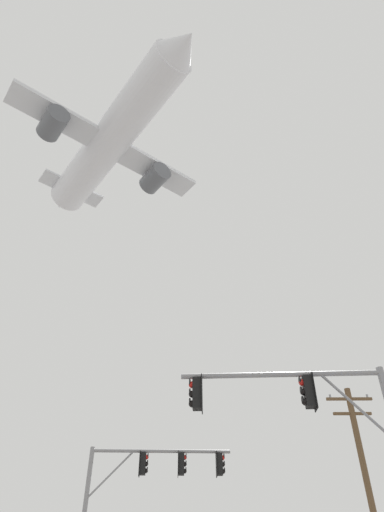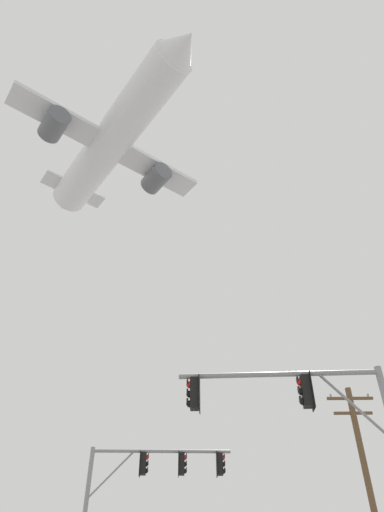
{
  "view_description": "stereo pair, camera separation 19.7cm",
  "coord_description": "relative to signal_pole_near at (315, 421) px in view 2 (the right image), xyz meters",
  "views": [
    {
      "loc": [
        0.28,
        -4.21,
        1.1
      ],
      "look_at": [
        0.06,
        15.48,
        15.68
      ],
      "focal_mm": 30.69,
      "sensor_mm": 36.0,
      "label": 1
    },
    {
      "loc": [
        0.48,
        -4.2,
        1.1
      ],
      "look_at": [
        0.06,
        15.48,
        15.68
      ],
      "focal_mm": 30.69,
      "sensor_mm": 36.0,
      "label": 2
    }
  ],
  "objects": [
    {
      "name": "signal_pole_near",
      "position": [
        0.0,
        0.0,
        0.0
      ],
      "size": [
        5.94,
        0.6,
        6.11
      ],
      "color": "gray",
      "rests_on": "ground"
    },
    {
      "name": "signal_pole_far",
      "position": [
        -5.55,
        8.59,
        -0.01
      ],
      "size": [
        6.3,
        0.62,
        5.9
      ],
      "color": "gray",
      "rests_on": "ground"
    },
    {
      "name": "utility_pole",
      "position": [
        4.05,
        8.79,
        0.01
      ],
      "size": [
        2.2,
        0.28,
        8.63
      ],
      "color": "brown",
      "rests_on": "ground"
    },
    {
      "name": "airplane",
      "position": [
        -12.44,
        18.25,
        35.39
      ],
      "size": [
        20.66,
        24.79,
        7.85
      ],
      "color": "white"
    }
  ]
}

